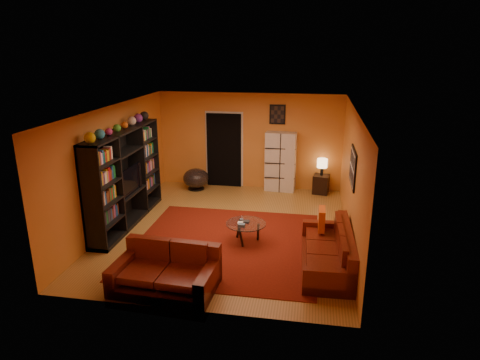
% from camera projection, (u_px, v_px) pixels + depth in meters
% --- Properties ---
extents(floor, '(6.00, 6.00, 0.00)m').
position_uv_depth(floor, '(228.00, 229.00, 9.24)').
color(floor, olive).
rests_on(floor, ground).
extents(ceiling, '(6.00, 6.00, 0.00)m').
position_uv_depth(ceiling, '(227.00, 109.00, 8.45)').
color(ceiling, white).
rests_on(ceiling, wall_back).
extents(wall_back, '(6.00, 0.00, 6.00)m').
position_uv_depth(wall_back, '(249.00, 141.00, 11.67)').
color(wall_back, orange).
rests_on(wall_back, floor).
extents(wall_front, '(6.00, 0.00, 6.00)m').
position_uv_depth(wall_front, '(186.00, 231.00, 6.03)').
color(wall_front, orange).
rests_on(wall_front, floor).
extents(wall_left, '(0.00, 6.00, 6.00)m').
position_uv_depth(wall_left, '(115.00, 166.00, 9.25)').
color(wall_left, orange).
rests_on(wall_left, floor).
extents(wall_right, '(0.00, 6.00, 6.00)m').
position_uv_depth(wall_right, '(352.00, 178.00, 8.44)').
color(wall_right, orange).
rests_on(wall_right, floor).
extents(rug, '(3.60, 3.60, 0.01)m').
position_uv_depth(rug, '(226.00, 244.00, 8.56)').
color(rug, '#59120A').
rests_on(rug, floor).
extents(doorway, '(0.95, 0.10, 2.04)m').
position_uv_depth(doorway, '(224.00, 150.00, 11.83)').
color(doorway, black).
rests_on(doorway, floor).
extents(wall_art_right, '(0.03, 1.00, 0.70)m').
position_uv_depth(wall_art_right, '(353.00, 167.00, 8.07)').
color(wall_art_right, black).
rests_on(wall_art_right, wall_right).
extents(wall_art_back, '(0.42, 0.03, 0.52)m').
position_uv_depth(wall_art_back, '(277.00, 114.00, 11.30)').
color(wall_art_back, black).
rests_on(wall_art_back, wall_back).
extents(entertainment_unit, '(0.45, 3.00, 2.10)m').
position_uv_depth(entertainment_unit, '(125.00, 178.00, 9.29)').
color(entertainment_unit, black).
rests_on(entertainment_unit, floor).
extents(tv, '(1.02, 0.13, 0.59)m').
position_uv_depth(tv, '(126.00, 180.00, 9.23)').
color(tv, black).
rests_on(tv, entertainment_unit).
extents(sofa, '(0.92, 2.11, 0.85)m').
position_uv_depth(sofa, '(331.00, 252.00, 7.61)').
color(sofa, '#54140B').
rests_on(sofa, rug).
extents(loveseat, '(1.70, 1.08, 0.85)m').
position_uv_depth(loveseat, '(167.00, 271.00, 6.98)').
color(loveseat, '#54140B').
rests_on(loveseat, rug).
extents(throw_pillow, '(0.12, 0.42, 0.42)m').
position_uv_depth(throw_pillow, '(322.00, 219.00, 8.16)').
color(throw_pillow, orange).
rests_on(throw_pillow, sofa).
extents(coffee_table, '(0.80, 0.80, 0.40)m').
position_uv_depth(coffee_table, '(246.00, 225.00, 8.55)').
color(coffee_table, silver).
rests_on(coffee_table, floor).
extents(storage_cabinet, '(0.83, 0.41, 1.61)m').
position_uv_depth(storage_cabinet, '(280.00, 162.00, 11.48)').
color(storage_cabinet, silver).
rests_on(storage_cabinet, floor).
extents(bowl_chair, '(0.71, 0.71, 0.58)m').
position_uv_depth(bowl_chair, '(196.00, 178.00, 11.72)').
color(bowl_chair, black).
rests_on(bowl_chair, floor).
extents(side_table, '(0.46, 0.46, 0.50)m').
position_uv_depth(side_table, '(321.00, 184.00, 11.43)').
color(side_table, black).
rests_on(side_table, floor).
extents(table_lamp, '(0.27, 0.27, 0.45)m').
position_uv_depth(table_lamp, '(322.00, 164.00, 11.25)').
color(table_lamp, black).
rests_on(table_lamp, side_table).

